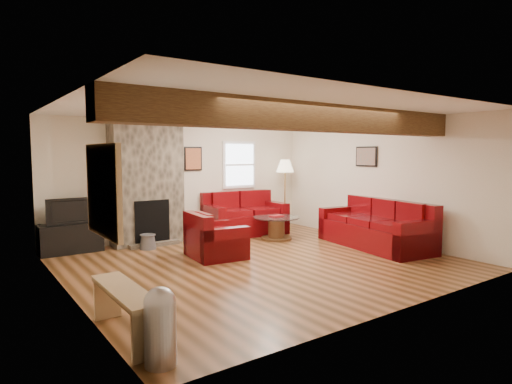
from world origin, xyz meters
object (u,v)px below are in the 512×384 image
sofa_three (374,224)px  tv_cabinet (71,238)px  armchair_red (216,235)px  coffee_table (276,228)px  loveseat (245,213)px  television (70,211)px  floor_lamp (285,170)px

sofa_three → tv_cabinet: bearing=-111.4°
armchair_red → coffee_table: size_ratio=0.99×
armchair_red → loveseat: bearing=-40.8°
loveseat → television: bearing=-179.7°
coffee_table → floor_lamp: 1.77m
tv_cabinet → television: (0.00, 0.00, 0.51)m
armchair_red → coffee_table: 1.95m
television → sofa_three: bearing=-30.3°
television → floor_lamp: bearing=-3.4°
coffee_table → floor_lamp: (0.96, 0.90, 1.19)m
tv_cabinet → floor_lamp: size_ratio=0.65×
sofa_three → armchair_red: sofa_three is taller
loveseat → coffee_table: (0.22, -0.89, -0.23)m
sofa_three → coffee_table: bearing=-138.3°
coffee_table → television: size_ratio=1.19×
tv_cabinet → television: 0.51m
tv_cabinet → coffee_table: bearing=-17.2°
floor_lamp → loveseat: bearing=-179.5°
tv_cabinet → loveseat: bearing=-4.7°
floor_lamp → sofa_three: bearing=-87.2°
floor_lamp → coffee_table: bearing=-137.0°
loveseat → tv_cabinet: bearing=-179.7°
loveseat → television: (-3.62, 0.30, 0.30)m
television → floor_lamp: floor_lamp is taller
loveseat → floor_lamp: bearing=5.6°
television → armchair_red: bearing=-42.1°
coffee_table → television: (-3.84, 1.19, 0.54)m
armchair_red → television: television is taller
loveseat → television: 3.65m
loveseat → armchair_red: 2.22m
sofa_three → tv_cabinet: (-4.93, 2.88, -0.18)m
armchair_red → tv_cabinet: bearing=54.0°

